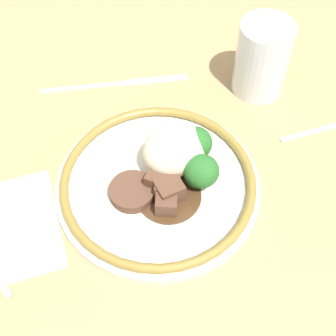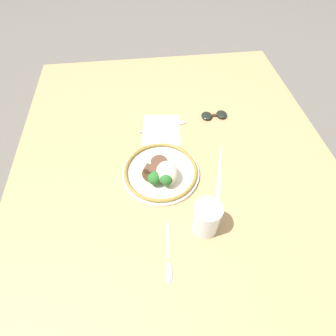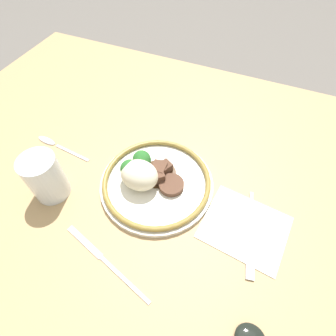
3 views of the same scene
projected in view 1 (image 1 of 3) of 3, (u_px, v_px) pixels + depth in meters
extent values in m
plane|color=#5B5651|center=(119.00, 183.00, 0.66)|extent=(8.00, 8.00, 0.00)
cube|color=tan|center=(118.00, 175.00, 0.64)|extent=(1.44, 1.14, 0.04)
cylinder|color=silver|center=(158.00, 186.00, 0.60)|extent=(0.26, 0.26, 0.01)
torus|color=olive|center=(158.00, 181.00, 0.59)|extent=(0.25, 0.25, 0.01)
ellipsoid|color=beige|center=(175.00, 150.00, 0.58)|extent=(0.08, 0.07, 0.07)
cylinder|color=brown|center=(130.00, 193.00, 0.58)|extent=(0.06, 0.06, 0.01)
cylinder|color=#472D19|center=(169.00, 196.00, 0.58)|extent=(0.08, 0.08, 0.00)
cube|color=brown|center=(167.00, 188.00, 0.57)|extent=(0.04, 0.04, 0.03)
cube|color=brown|center=(160.00, 180.00, 0.58)|extent=(0.04, 0.04, 0.03)
cube|color=brown|center=(169.00, 190.00, 0.57)|extent=(0.03, 0.03, 0.03)
cube|color=brown|center=(166.00, 203.00, 0.56)|extent=(0.03, 0.03, 0.03)
cylinder|color=#568442|center=(194.00, 156.00, 0.61)|extent=(0.01, 0.01, 0.02)
sphere|color=#286628|center=(195.00, 143.00, 0.58)|extent=(0.04, 0.04, 0.04)
cylinder|color=#568442|center=(196.00, 183.00, 0.59)|extent=(0.01, 0.01, 0.01)
sphere|color=#286628|center=(197.00, 175.00, 0.57)|extent=(0.03, 0.03, 0.03)
cylinder|color=#568442|center=(201.00, 182.00, 0.59)|extent=(0.01, 0.01, 0.02)
sphere|color=#286628|center=(202.00, 171.00, 0.57)|extent=(0.04, 0.04, 0.04)
cylinder|color=#568442|center=(199.00, 181.00, 0.59)|extent=(0.01, 0.01, 0.02)
sphere|color=#286628|center=(200.00, 171.00, 0.57)|extent=(0.04, 0.04, 0.04)
cylinder|color=yellow|center=(259.00, 72.00, 0.69)|extent=(0.07, 0.07, 0.06)
cylinder|color=silver|center=(262.00, 58.00, 0.67)|extent=(0.08, 0.08, 0.11)
cube|color=silver|center=(84.00, 87.00, 0.71)|extent=(0.13, 0.04, 0.00)
cube|color=silver|center=(156.00, 80.00, 0.72)|extent=(0.10, 0.04, 0.00)
cube|color=silver|center=(315.00, 131.00, 0.66)|extent=(0.11, 0.02, 0.00)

